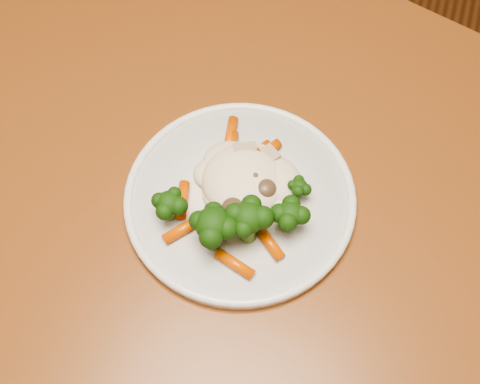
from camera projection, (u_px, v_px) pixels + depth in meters
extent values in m
plane|color=brown|center=(338.00, 360.00, 1.33)|extent=(3.00, 3.00, 0.00)
cube|color=brown|center=(240.00, 231.00, 0.68)|extent=(1.44, 1.17, 0.04)
cube|color=brown|center=(123.00, 52.00, 1.31)|extent=(0.08, 0.08, 0.71)
cylinder|color=white|center=(240.00, 198.00, 0.67)|extent=(0.26, 0.26, 0.01)
ellipsoid|color=#FDEDCA|center=(244.00, 175.00, 0.65)|extent=(0.11, 0.10, 0.04)
ellipsoid|color=black|center=(170.00, 208.00, 0.64)|extent=(0.04, 0.04, 0.04)
ellipsoid|color=black|center=(214.00, 231.00, 0.61)|extent=(0.06, 0.06, 0.05)
ellipsoid|color=black|center=(248.00, 224.00, 0.62)|extent=(0.06, 0.06, 0.05)
ellipsoid|color=black|center=(290.00, 219.00, 0.63)|extent=(0.05, 0.05, 0.04)
ellipsoid|color=black|center=(298.00, 190.00, 0.65)|extent=(0.03, 0.03, 0.03)
cylinder|color=#F26005|center=(231.00, 149.00, 0.69)|extent=(0.02, 0.05, 0.01)
cylinder|color=#F26005|center=(267.00, 152.00, 0.69)|extent=(0.03, 0.04, 0.01)
cylinder|color=#F26005|center=(279.00, 185.00, 0.67)|extent=(0.04, 0.04, 0.01)
cylinder|color=#F26005|center=(183.00, 200.00, 0.66)|extent=(0.02, 0.05, 0.01)
cylinder|color=#F26005|center=(185.00, 228.00, 0.64)|extent=(0.04, 0.05, 0.01)
cylinder|color=#F26005|center=(235.00, 264.00, 0.62)|extent=(0.05, 0.02, 0.01)
cylinder|color=#F26005|center=(269.00, 242.00, 0.63)|extent=(0.04, 0.04, 0.01)
cylinder|color=#F26005|center=(255.00, 181.00, 0.65)|extent=(0.03, 0.04, 0.01)
cylinder|color=#F26005|center=(241.00, 161.00, 0.67)|extent=(0.04, 0.04, 0.01)
cylinder|color=#F26005|center=(230.00, 138.00, 0.70)|extent=(0.02, 0.06, 0.01)
cylinder|color=#F26005|center=(253.00, 154.00, 0.69)|extent=(0.04, 0.05, 0.01)
ellipsoid|color=brown|center=(254.00, 179.00, 0.65)|extent=(0.03, 0.03, 0.02)
ellipsoid|color=brown|center=(265.00, 188.00, 0.65)|extent=(0.03, 0.03, 0.02)
ellipsoid|color=brown|center=(232.00, 178.00, 0.65)|extent=(0.02, 0.02, 0.01)
ellipsoid|color=brown|center=(233.00, 207.00, 0.64)|extent=(0.02, 0.02, 0.02)
cube|color=tan|center=(245.00, 152.00, 0.67)|extent=(0.03, 0.03, 0.01)
cube|color=tan|center=(271.00, 155.00, 0.67)|extent=(0.02, 0.02, 0.01)
cube|color=tan|center=(229.00, 163.00, 0.67)|extent=(0.02, 0.02, 0.01)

